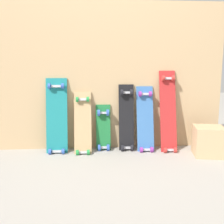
{
  "coord_description": "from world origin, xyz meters",
  "views": [
    {
      "loc": [
        -0.22,
        -2.93,
        0.94
      ],
      "look_at": [
        0.0,
        -0.07,
        0.43
      ],
      "focal_mm": 43.23,
      "sensor_mm": 36.0,
      "label": 1
    }
  ],
  "objects_px": {
    "skateboard_green": "(103,130)",
    "wooden_crate": "(209,141)",
    "skateboard_blue": "(145,122)",
    "skateboard_teal": "(57,119)",
    "skateboard_black": "(126,120)",
    "skateboard_red": "(168,114)",
    "skateboard_natural": "(83,126)"
  },
  "relations": [
    {
      "from": "skateboard_blue",
      "to": "skateboard_teal",
      "type": "bearing_deg",
      "value": 179.47
    },
    {
      "from": "skateboard_blue",
      "to": "skateboard_red",
      "type": "relative_size",
      "value": 0.82
    },
    {
      "from": "skateboard_green",
      "to": "skateboard_blue",
      "type": "bearing_deg",
      "value": -5.19
    },
    {
      "from": "skateboard_green",
      "to": "skateboard_red",
      "type": "xyz_separation_m",
      "value": [
        0.71,
        -0.06,
        0.18
      ]
    },
    {
      "from": "skateboard_green",
      "to": "skateboard_blue",
      "type": "height_order",
      "value": "skateboard_blue"
    },
    {
      "from": "wooden_crate",
      "to": "skateboard_green",
      "type": "bearing_deg",
      "value": 165.48
    },
    {
      "from": "skateboard_red",
      "to": "skateboard_teal",
      "type": "bearing_deg",
      "value": 178.84
    },
    {
      "from": "skateboard_natural",
      "to": "skateboard_black",
      "type": "height_order",
      "value": "skateboard_black"
    },
    {
      "from": "skateboard_teal",
      "to": "skateboard_green",
      "type": "xyz_separation_m",
      "value": [
        0.5,
        0.03,
        -0.14
      ]
    },
    {
      "from": "skateboard_black",
      "to": "skateboard_red",
      "type": "bearing_deg",
      "value": -5.88
    },
    {
      "from": "skateboard_green",
      "to": "skateboard_red",
      "type": "height_order",
      "value": "skateboard_red"
    },
    {
      "from": "skateboard_green",
      "to": "skateboard_blue",
      "type": "distance_m",
      "value": 0.47
    },
    {
      "from": "skateboard_blue",
      "to": "skateboard_green",
      "type": "bearing_deg",
      "value": 174.81
    },
    {
      "from": "skateboard_teal",
      "to": "skateboard_green",
      "type": "bearing_deg",
      "value": 3.76
    },
    {
      "from": "skateboard_green",
      "to": "skateboard_red",
      "type": "distance_m",
      "value": 0.74
    },
    {
      "from": "skateboard_teal",
      "to": "wooden_crate",
      "type": "relative_size",
      "value": 2.86
    },
    {
      "from": "skateboard_black",
      "to": "skateboard_teal",
      "type": "bearing_deg",
      "value": -178.32
    },
    {
      "from": "skateboard_black",
      "to": "skateboard_green",
      "type": "bearing_deg",
      "value": 177.59
    },
    {
      "from": "skateboard_natural",
      "to": "skateboard_blue",
      "type": "distance_m",
      "value": 0.69
    },
    {
      "from": "skateboard_red",
      "to": "skateboard_natural",
      "type": "bearing_deg",
      "value": -179.75
    },
    {
      "from": "skateboard_black",
      "to": "wooden_crate",
      "type": "height_order",
      "value": "skateboard_black"
    },
    {
      "from": "skateboard_green",
      "to": "skateboard_black",
      "type": "relative_size",
      "value": 0.72
    },
    {
      "from": "skateboard_green",
      "to": "wooden_crate",
      "type": "bearing_deg",
      "value": -14.52
    },
    {
      "from": "skateboard_blue",
      "to": "skateboard_black",
      "type": "bearing_deg",
      "value": 171.36
    },
    {
      "from": "skateboard_natural",
      "to": "skateboard_teal",
      "type": "bearing_deg",
      "value": 174.11
    },
    {
      "from": "wooden_crate",
      "to": "skateboard_teal",
      "type": "bearing_deg",
      "value": 171.11
    },
    {
      "from": "skateboard_red",
      "to": "wooden_crate",
      "type": "xyz_separation_m",
      "value": [
        0.38,
        -0.22,
        -0.25
      ]
    },
    {
      "from": "skateboard_green",
      "to": "wooden_crate",
      "type": "height_order",
      "value": "skateboard_green"
    },
    {
      "from": "skateboard_blue",
      "to": "skateboard_red",
      "type": "xyz_separation_m",
      "value": [
        0.25,
        -0.02,
        0.09
      ]
    },
    {
      "from": "skateboard_green",
      "to": "skateboard_black",
      "type": "distance_m",
      "value": 0.28
    },
    {
      "from": "skateboard_red",
      "to": "wooden_crate",
      "type": "distance_m",
      "value": 0.51
    },
    {
      "from": "skateboard_black",
      "to": "skateboard_natural",
      "type": "bearing_deg",
      "value": -173.94
    }
  ]
}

